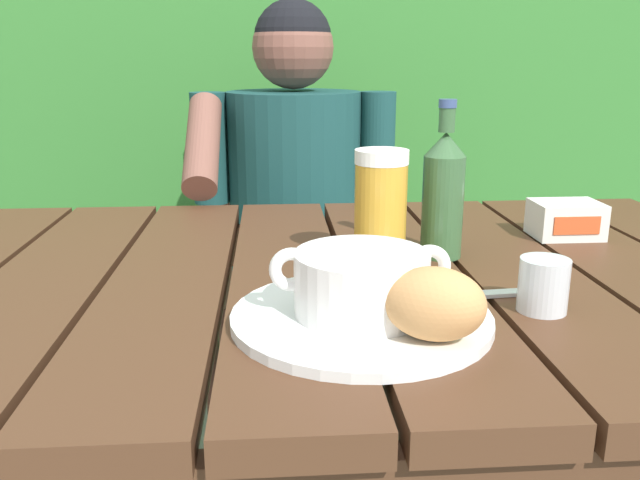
# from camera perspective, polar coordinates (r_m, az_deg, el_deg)

# --- Properties ---
(dining_table) EXTENTS (1.48, 0.85, 0.78)m
(dining_table) POSITION_cam_1_polar(r_m,az_deg,el_deg) (0.97, -2.77, -7.84)
(dining_table) COLOR #4C2E1C
(dining_table) RESTS_ON ground_plane
(hedge_backdrop) EXTENTS (4.21, 0.86, 2.38)m
(hedge_backdrop) POSITION_cam_1_polar(r_m,az_deg,el_deg) (2.41, 0.16, 14.09)
(hedge_backdrop) COLOR #357730
(hedge_backdrop) RESTS_ON ground_plane
(chair_near_diner) EXTENTS (0.46, 0.44, 0.97)m
(chair_near_diner) POSITION_cam_1_polar(r_m,az_deg,el_deg) (1.84, -2.32, -2.76)
(chair_near_diner) COLOR brown
(chair_near_diner) RESTS_ON ground_plane
(person_eating) EXTENTS (0.48, 0.47, 1.20)m
(person_eating) POSITION_cam_1_polar(r_m,az_deg,el_deg) (1.59, -2.26, 2.48)
(person_eating) COLOR #184241
(person_eating) RESTS_ON ground_plane
(serving_plate) EXTENTS (0.30, 0.30, 0.01)m
(serving_plate) POSITION_cam_1_polar(r_m,az_deg,el_deg) (0.75, 3.56, -6.72)
(serving_plate) COLOR white
(serving_plate) RESTS_ON dining_table
(soup_bowl) EXTENTS (0.20, 0.15, 0.08)m
(soup_bowl) POSITION_cam_1_polar(r_m,az_deg,el_deg) (0.73, 3.62, -3.59)
(soup_bowl) COLOR white
(soup_bowl) RESTS_ON serving_plate
(bread_roll) EXTENTS (0.13, 0.11, 0.08)m
(bread_roll) POSITION_cam_1_polar(r_m,az_deg,el_deg) (0.68, 9.88, -5.46)
(bread_roll) COLOR tan
(bread_roll) RESTS_ON serving_plate
(beer_glass) EXTENTS (0.08, 0.08, 0.17)m
(beer_glass) POSITION_cam_1_polar(r_m,az_deg,el_deg) (0.93, 5.26, 2.76)
(beer_glass) COLOR gold
(beer_glass) RESTS_ON dining_table
(beer_bottle) EXTENTS (0.06, 0.06, 0.23)m
(beer_bottle) POSITION_cam_1_polar(r_m,az_deg,el_deg) (0.99, 10.63, 4.04)
(beer_bottle) COLOR #365E36
(beer_bottle) RESTS_ON dining_table
(water_glass_small) EXTENTS (0.06, 0.06, 0.06)m
(water_glass_small) POSITION_cam_1_polar(r_m,az_deg,el_deg) (0.82, 18.79, -3.72)
(water_glass_small) COLOR silver
(water_glass_small) RESTS_ON dining_table
(butter_tub) EXTENTS (0.11, 0.08, 0.06)m
(butter_tub) POSITION_cam_1_polar(r_m,az_deg,el_deg) (1.17, 20.53, 1.68)
(butter_tub) COLOR white
(butter_tub) RESTS_ON dining_table
(table_knife) EXTENTS (0.15, 0.03, 0.01)m
(table_knife) POSITION_cam_1_polar(r_m,az_deg,el_deg) (0.84, 12.58, -4.64)
(table_knife) COLOR silver
(table_knife) RESTS_ON dining_table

